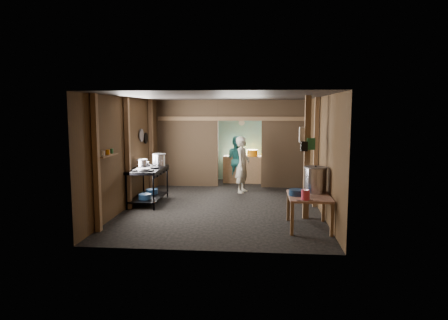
# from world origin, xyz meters

# --- Properties ---
(floor) EXTENTS (4.50, 7.00, 0.00)m
(floor) POSITION_xyz_m (0.00, 0.00, 0.00)
(floor) COLOR black
(floor) RESTS_ON ground
(ceiling) EXTENTS (4.50, 7.00, 0.00)m
(ceiling) POSITION_xyz_m (0.00, 0.00, 2.60)
(ceiling) COLOR #2D2C2B
(ceiling) RESTS_ON ground
(wall_back) EXTENTS (4.50, 0.00, 2.60)m
(wall_back) POSITION_xyz_m (0.00, 3.50, 1.30)
(wall_back) COLOR #4A341B
(wall_back) RESTS_ON ground
(wall_front) EXTENTS (4.50, 0.00, 2.60)m
(wall_front) POSITION_xyz_m (0.00, -3.50, 1.30)
(wall_front) COLOR #4A341B
(wall_front) RESTS_ON ground
(wall_left) EXTENTS (0.00, 7.00, 2.60)m
(wall_left) POSITION_xyz_m (-2.25, 0.00, 1.30)
(wall_left) COLOR #4A341B
(wall_left) RESTS_ON ground
(wall_right) EXTENTS (0.00, 7.00, 2.60)m
(wall_right) POSITION_xyz_m (2.25, 0.00, 1.30)
(wall_right) COLOR #4A341B
(wall_right) RESTS_ON ground
(partition_left) EXTENTS (1.85, 0.10, 2.60)m
(partition_left) POSITION_xyz_m (-1.32, 2.20, 1.30)
(partition_left) COLOR brown
(partition_left) RESTS_ON floor
(partition_right) EXTENTS (1.35, 0.10, 2.60)m
(partition_right) POSITION_xyz_m (1.57, 2.20, 1.30)
(partition_right) COLOR brown
(partition_right) RESTS_ON floor
(partition_header) EXTENTS (1.30, 0.10, 0.60)m
(partition_header) POSITION_xyz_m (0.25, 2.20, 2.30)
(partition_header) COLOR brown
(partition_header) RESTS_ON wall_back
(turquoise_panel) EXTENTS (4.40, 0.06, 2.50)m
(turquoise_panel) POSITION_xyz_m (0.00, 3.44, 1.25)
(turquoise_panel) COLOR #79BDB7
(turquoise_panel) RESTS_ON wall_back
(back_counter) EXTENTS (1.20, 0.50, 0.85)m
(back_counter) POSITION_xyz_m (0.30, 2.95, 0.42)
(back_counter) COLOR #976D4E
(back_counter) RESTS_ON floor
(wall_clock) EXTENTS (0.20, 0.03, 0.20)m
(wall_clock) POSITION_xyz_m (0.25, 3.40, 1.90)
(wall_clock) COLOR silver
(wall_clock) RESTS_ON wall_back
(post_left_a) EXTENTS (0.10, 0.12, 2.60)m
(post_left_a) POSITION_xyz_m (-2.18, -2.60, 1.30)
(post_left_a) COLOR #976D4E
(post_left_a) RESTS_ON floor
(post_left_b) EXTENTS (0.10, 0.12, 2.60)m
(post_left_b) POSITION_xyz_m (-2.18, -0.80, 1.30)
(post_left_b) COLOR #976D4E
(post_left_b) RESTS_ON floor
(post_left_c) EXTENTS (0.10, 0.12, 2.60)m
(post_left_c) POSITION_xyz_m (-2.18, 1.20, 1.30)
(post_left_c) COLOR #976D4E
(post_left_c) RESTS_ON floor
(post_right) EXTENTS (0.10, 0.12, 2.60)m
(post_right) POSITION_xyz_m (2.18, -0.20, 1.30)
(post_right) COLOR #976D4E
(post_right) RESTS_ON floor
(post_free) EXTENTS (0.12, 0.12, 2.60)m
(post_free) POSITION_xyz_m (1.85, -1.30, 1.30)
(post_free) COLOR #976D4E
(post_free) RESTS_ON floor
(cross_beam) EXTENTS (4.40, 0.12, 0.12)m
(cross_beam) POSITION_xyz_m (0.00, 2.15, 2.05)
(cross_beam) COLOR #976D4E
(cross_beam) RESTS_ON wall_left
(pan_lid_big) EXTENTS (0.03, 0.34, 0.34)m
(pan_lid_big) POSITION_xyz_m (-2.21, 0.40, 1.65)
(pan_lid_big) COLOR gray
(pan_lid_big) RESTS_ON wall_left
(pan_lid_small) EXTENTS (0.03, 0.30, 0.30)m
(pan_lid_small) POSITION_xyz_m (-2.21, 0.80, 1.55)
(pan_lid_small) COLOR black
(pan_lid_small) RESTS_ON wall_left
(wall_shelf) EXTENTS (0.14, 0.80, 0.03)m
(wall_shelf) POSITION_xyz_m (-2.15, -2.10, 1.40)
(wall_shelf) COLOR #976D4E
(wall_shelf) RESTS_ON wall_left
(jar_white) EXTENTS (0.07, 0.07, 0.10)m
(jar_white) POSITION_xyz_m (-2.15, -2.35, 1.47)
(jar_white) COLOR silver
(jar_white) RESTS_ON wall_shelf
(jar_yellow) EXTENTS (0.08, 0.08, 0.10)m
(jar_yellow) POSITION_xyz_m (-2.15, -2.10, 1.47)
(jar_yellow) COLOR orange
(jar_yellow) RESTS_ON wall_shelf
(jar_green) EXTENTS (0.06, 0.06, 0.10)m
(jar_green) POSITION_xyz_m (-2.15, -1.88, 1.47)
(jar_green) COLOR #256B3D
(jar_green) RESTS_ON wall_shelf
(bag_white) EXTENTS (0.22, 0.15, 0.32)m
(bag_white) POSITION_xyz_m (1.80, -1.22, 1.78)
(bag_white) COLOR silver
(bag_white) RESTS_ON post_free
(bag_green) EXTENTS (0.16, 0.12, 0.24)m
(bag_green) POSITION_xyz_m (1.92, -1.36, 1.60)
(bag_green) COLOR #256B3D
(bag_green) RESTS_ON post_free
(bag_black) EXTENTS (0.14, 0.10, 0.20)m
(bag_black) POSITION_xyz_m (1.78, -1.38, 1.55)
(bag_black) COLOR black
(bag_black) RESTS_ON post_free
(gas_range) EXTENTS (0.76, 1.49, 0.88)m
(gas_range) POSITION_xyz_m (-1.88, -0.24, 0.44)
(gas_range) COLOR black
(gas_range) RESTS_ON floor
(prep_table) EXTENTS (0.80, 1.10, 0.65)m
(prep_table) POSITION_xyz_m (1.83, -2.02, 0.32)
(prep_table) COLOR tan
(prep_table) RESTS_ON floor
(stove_pot_large) EXTENTS (0.33, 0.33, 0.34)m
(stove_pot_large) POSITION_xyz_m (-1.71, 0.23, 1.03)
(stove_pot_large) COLOR #B7B7C5
(stove_pot_large) RESTS_ON gas_range
(stove_pot_med) EXTENTS (0.27, 0.27, 0.23)m
(stove_pot_med) POSITION_xyz_m (-2.05, -0.15, 0.98)
(stove_pot_med) COLOR #B7B7C5
(stove_pot_med) RESTS_ON gas_range
(stove_saucepan) EXTENTS (0.18, 0.18, 0.11)m
(stove_saucepan) POSITION_xyz_m (-2.05, 0.17, 0.93)
(stove_saucepan) COLOR #B7B7C5
(stove_saucepan) RESTS_ON gas_range
(frying_pan) EXTENTS (0.45, 0.61, 0.08)m
(frying_pan) POSITION_xyz_m (-1.88, -0.63, 0.91)
(frying_pan) COLOR gray
(frying_pan) RESTS_ON gas_range
(blue_tub_front) EXTENTS (0.31, 0.31, 0.13)m
(blue_tub_front) POSITION_xyz_m (-1.88, -0.53, 0.23)
(blue_tub_front) COLOR navy
(blue_tub_front) RESTS_ON gas_range
(blue_tub_back) EXTENTS (0.31, 0.31, 0.12)m
(blue_tub_back) POSITION_xyz_m (-1.88, 0.09, 0.23)
(blue_tub_back) COLOR navy
(blue_tub_back) RESTS_ON gas_range
(stock_pot) EXTENTS (0.52, 0.52, 0.54)m
(stock_pot) POSITION_xyz_m (1.98, -1.72, 0.90)
(stock_pot) COLOR #B7B7C5
(stock_pot) RESTS_ON prep_table
(wash_basin) EXTENTS (0.39, 0.39, 0.11)m
(wash_basin) POSITION_xyz_m (1.58, -2.05, 0.71)
(wash_basin) COLOR navy
(wash_basin) RESTS_ON prep_table
(pink_bucket) EXTENTS (0.16, 0.16, 0.19)m
(pink_bucket) POSITION_xyz_m (1.71, -2.43, 0.74)
(pink_bucket) COLOR #E43A54
(pink_bucket) RESTS_ON prep_table
(knife) EXTENTS (0.30, 0.08, 0.01)m
(knife) POSITION_xyz_m (1.70, -2.49, 0.66)
(knife) COLOR #B7B7C5
(knife) RESTS_ON prep_table
(yellow_tub) EXTENTS (0.36, 0.36, 0.20)m
(yellow_tub) POSITION_xyz_m (0.61, 2.95, 0.95)
(yellow_tub) COLOR orange
(yellow_tub) RESTS_ON back_counter
(red_cup) EXTENTS (0.11, 0.11, 0.13)m
(red_cup) POSITION_xyz_m (0.03, 2.95, 0.92)
(red_cup) COLOR #CE4733
(red_cup) RESTS_ON back_counter
(cook) EXTENTS (0.51, 0.65, 1.57)m
(cook) POSITION_xyz_m (0.38, 1.35, 0.79)
(cook) COLOR beige
(cook) RESTS_ON floor
(worker_back) EXTENTS (0.83, 0.71, 1.49)m
(worker_back) POSITION_xyz_m (0.10, 2.87, 0.74)
(worker_back) COLOR teal
(worker_back) RESTS_ON floor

